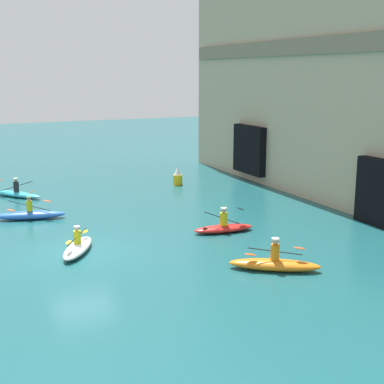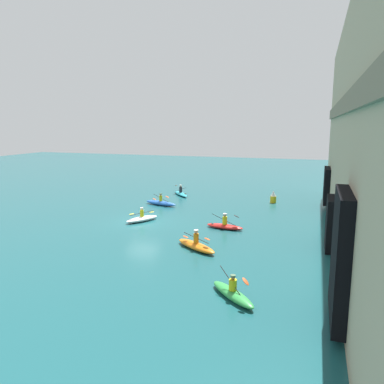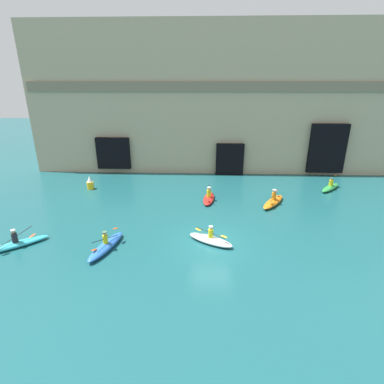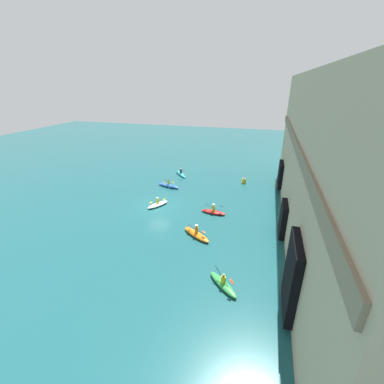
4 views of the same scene
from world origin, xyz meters
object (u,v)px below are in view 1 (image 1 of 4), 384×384
Objects in this scene: kayak_white at (78,247)px; kayak_red at (223,227)px; kayak_cyan at (17,193)px; marker_buoy at (178,176)px; kayak_orange at (275,264)px; kayak_blue at (30,215)px.

kayak_red is (-0.01, 6.74, -0.00)m from kayak_white.
kayak_cyan is at bearing -145.48° from kayak_white.
marker_buoy is (0.83, 10.00, 0.34)m from kayak_cyan.
kayak_orange reaches higher than marker_buoy.
kayak_orange is 1.12× the size of kayak_red.
kayak_white is 0.89× the size of kayak_orange.
kayak_red reaches higher than kayak_blue.
kayak_white is 2.42× the size of marker_buoy.
kayak_white is 7.96m from kayak_orange.
kayak_red is (-5.07, 0.60, -0.02)m from kayak_orange.
marker_buoy is (-10.60, 9.11, 0.32)m from kayak_white.
kayak_blue is (-11.12, -7.10, -0.01)m from kayak_orange.
kayak_red is at bearing 120.11° from kayak_white.
kayak_white is at bearing -172.03° from kayak_red.
marker_buoy is at bearing 169.38° from kayak_white.
kayak_blue is 2.94× the size of marker_buoy.
kayak_red is 10.86m from marker_buoy.
kayak_red is at bearing 174.98° from kayak_cyan.
kayak_red is (11.43, 7.64, 0.01)m from kayak_cyan.
kayak_white is 13.98m from marker_buoy.
marker_buoy is at bearing -140.88° from kayak_blue.
marker_buoy is at bearing -133.56° from kayak_cyan.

